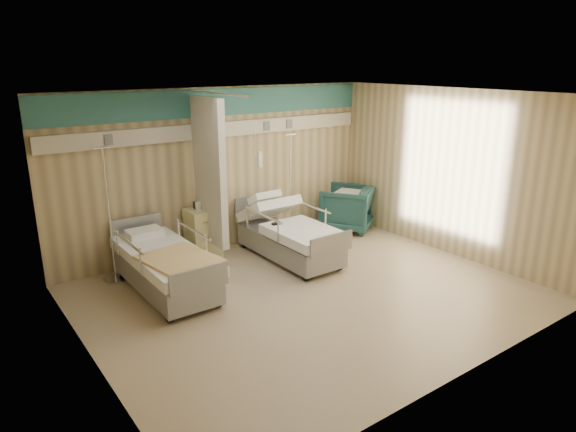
{
  "coord_description": "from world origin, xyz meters",
  "views": [
    {
      "loc": [
        -4.2,
        -5.25,
        3.24
      ],
      "look_at": [
        0.06,
        0.6,
        1.02
      ],
      "focal_mm": 32.0,
      "sensor_mm": 36.0,
      "label": 1
    }
  ],
  "objects": [
    {
      "name": "toiletry_bag",
      "position": [
        -0.54,
        2.29,
        0.9
      ],
      "size": [
        0.22,
        0.16,
        0.11
      ],
      "primitive_type": "cube",
      "rotation": [
        0.0,
        0.0,
        -0.2
      ],
      "color": "black",
      "rests_on": "bedside_cabinet"
    },
    {
      "name": "iv_stand_right",
      "position": [
        1.2,
        2.09,
        0.4
      ],
      "size": [
        0.35,
        0.35,
        1.97
      ],
      "rotation": [
        0.0,
        0.0,
        0.29
      ],
      "color": "silver",
      "rests_on": "ground"
    },
    {
      "name": "bed_left",
      "position": [
        -1.6,
        1.3,
        0.32
      ],
      "size": [
        1.0,
        2.16,
        0.63
      ],
      "primitive_type": null,
      "color": "white",
      "rests_on": "ground"
    },
    {
      "name": "bed_right",
      "position": [
        0.6,
        1.3,
        0.32
      ],
      "size": [
        1.0,
        2.16,
        0.63
      ],
      "primitive_type": null,
      "color": "white",
      "rests_on": "ground"
    },
    {
      "name": "white_cup",
      "position": [
        -0.61,
        2.2,
        0.92
      ],
      "size": [
        0.12,
        0.12,
        0.14
      ],
      "primitive_type": "cylinder",
      "rotation": [
        0.0,
        0.0,
        0.27
      ],
      "color": "white",
      "rests_on": "bedside_cabinet"
    },
    {
      "name": "waffle_blanket",
      "position": [
        2.45,
        1.84,
        0.9
      ],
      "size": [
        0.85,
        0.82,
        0.07
      ],
      "primitive_type": "cube",
      "rotation": [
        0.0,
        0.0,
        3.63
      ],
      "color": "silver",
      "rests_on": "visitor_armchair"
    },
    {
      "name": "room_walls",
      "position": [
        -0.03,
        0.25,
        1.86
      ],
      "size": [
        6.04,
        5.04,
        2.82
      ],
      "color": "tan",
      "rests_on": "ground"
    },
    {
      "name": "bedside_cabinet",
      "position": [
        -0.55,
        2.2,
        0.42
      ],
      "size": [
        0.5,
        0.48,
        0.85
      ],
      "primitive_type": "cube",
      "color": "#D8D187",
      "rests_on": "ground"
    },
    {
      "name": "iv_stand_left",
      "position": [
        -2.08,
        2.13,
        0.42
      ],
      "size": [
        0.37,
        0.37,
        2.05
      ],
      "rotation": [
        0.0,
        0.0,
        0.34
      ],
      "color": "silver",
      "rests_on": "ground"
    },
    {
      "name": "visitor_armchair",
      "position": [
        2.45,
        1.9,
        0.43
      ],
      "size": [
        1.29,
        1.3,
        0.86
      ],
      "primitive_type": "imported",
      "rotation": [
        0.0,
        0.0,
        3.74
      ],
      "color": "#1C4546",
      "rests_on": "ground"
    },
    {
      "name": "ground",
      "position": [
        0.0,
        0.0,
        0.0
      ],
      "size": [
        6.0,
        5.0,
        0.0
      ],
      "primitive_type": "cube",
      "color": "gray",
      "rests_on": "ground"
    },
    {
      "name": "tan_blanket",
      "position": [
        -1.58,
        0.84,
        0.65
      ],
      "size": [
        0.98,
        1.16,
        0.04
      ],
      "primitive_type": "cube",
      "rotation": [
        0.0,
        0.0,
        0.16
      ],
      "color": "tan",
      "rests_on": "bed_left"
    },
    {
      "name": "call_remote",
      "position": [
        0.38,
        1.35,
        0.65
      ],
      "size": [
        0.17,
        0.09,
        0.04
      ],
      "primitive_type": "cube",
      "rotation": [
        0.0,
        0.0,
        -0.1
      ],
      "color": "black",
      "rests_on": "bed_right"
    }
  ]
}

